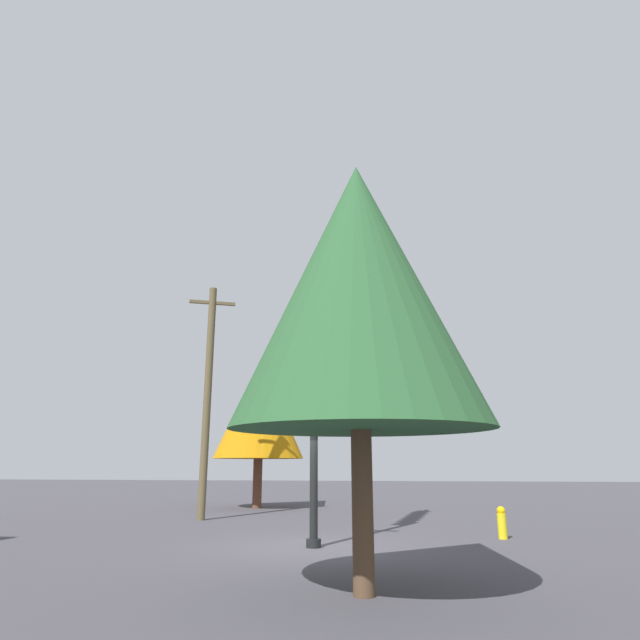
# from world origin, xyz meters

# --- Properties ---
(ground_plane) EXTENTS (120.00, 120.00, 0.00)m
(ground_plane) POSITION_xyz_m (0.00, 0.00, 0.00)
(ground_plane) COLOR #403E45
(signal_pole_assembly) EXTENTS (6.60, 1.60, 7.38)m
(signal_pole_assembly) POSITION_xyz_m (2.73, -0.39, 5.51)
(signal_pole_assembly) COLOR black
(signal_pole_assembly) RESTS_ON ground_plane
(utility_pole) EXTENTS (0.80, 1.71, 8.78)m
(utility_pole) POSITION_xyz_m (6.05, 5.10, 4.52)
(utility_pole) COLOR brown
(utility_pole) RESTS_ON ground_plane
(fire_hydrant) EXTENTS (0.33, 0.24, 0.83)m
(fire_hydrant) POSITION_xyz_m (2.29, -4.76, 0.41)
(fire_hydrant) COLOR yellow
(fire_hydrant) RESTS_ON ground_plane
(tree_mid) EXTENTS (4.29, 4.29, 7.22)m
(tree_mid) POSITION_xyz_m (-4.82, -1.55, 4.82)
(tree_mid) COLOR #4F3927
(tree_mid) RESTS_ON ground_plane
(tree_far) EXTENTS (4.28, 4.28, 6.98)m
(tree_far) POSITION_xyz_m (11.95, 4.61, 4.59)
(tree_far) COLOR brown
(tree_far) RESTS_ON ground_plane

